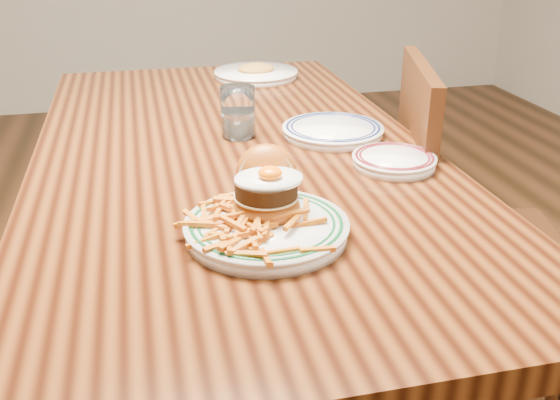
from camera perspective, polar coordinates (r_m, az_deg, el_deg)
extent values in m
cube|color=black|center=(1.39, -4.28, 3.89)|extent=(0.85, 1.60, 0.05)
cylinder|color=black|center=(2.21, -16.45, 0.58)|extent=(0.07, 0.07, 0.70)
cylinder|color=black|center=(2.27, 2.15, 2.31)|extent=(0.07, 0.07, 0.70)
cube|color=#3F1D0D|center=(1.68, 17.85, -4.33)|extent=(0.52, 0.52, 0.04)
cube|color=#3F1D0D|center=(1.54, 12.13, 3.78)|extent=(0.15, 0.42, 0.45)
cylinder|color=#3F1D0D|center=(2.00, 20.89, -7.52)|extent=(0.04, 0.04, 0.41)
cylinder|color=#3F1D0D|center=(1.91, 10.41, -7.59)|extent=(0.04, 0.04, 0.41)
cylinder|color=#3F1D0D|center=(1.62, 11.87, -14.47)|extent=(0.04, 0.04, 0.41)
cylinder|color=white|center=(0.99, -1.24, -2.84)|extent=(0.26, 0.26, 0.02)
cylinder|color=white|center=(0.99, -1.25, -2.18)|extent=(0.26, 0.26, 0.01)
torus|color=#0D4A23|center=(0.98, -1.25, -2.08)|extent=(0.24, 0.24, 0.01)
torus|color=#0D4A23|center=(0.98, -1.25, -2.08)|extent=(0.22, 0.22, 0.01)
ellipsoid|color=#984E13|center=(1.01, -1.25, -0.60)|extent=(0.11, 0.11, 0.05)
cylinder|color=#CDB880|center=(1.00, -1.26, 0.35)|extent=(0.10, 0.10, 0.00)
cylinder|color=black|center=(0.99, -1.26, 1.12)|extent=(0.10, 0.10, 0.03)
ellipsoid|color=white|center=(0.99, -1.04, 1.95)|extent=(0.11, 0.09, 0.01)
ellipsoid|color=#FF6905|center=(0.98, -0.91, 2.47)|extent=(0.04, 0.04, 0.02)
ellipsoid|color=#984E13|center=(1.05, -1.24, 2.35)|extent=(0.12, 0.11, 0.12)
cylinder|color=#CDB880|center=(1.04, -1.25, 1.91)|extent=(0.10, 0.05, 0.09)
cylinder|color=white|center=(1.29, 10.37, 3.36)|extent=(0.17, 0.17, 0.02)
cylinder|color=white|center=(1.28, 10.41, 3.85)|extent=(0.17, 0.17, 0.01)
torus|color=#59141B|center=(1.28, 10.42, 3.93)|extent=(0.16, 0.16, 0.01)
torus|color=#59141B|center=(1.28, 10.42, 3.93)|extent=(0.14, 0.14, 0.01)
cube|color=silver|center=(1.30, 11.05, 4.10)|extent=(0.08, 0.09, 0.00)
cylinder|color=white|center=(1.45, 4.84, 6.18)|extent=(0.23, 0.23, 0.02)
cylinder|color=white|center=(1.45, 4.86, 6.61)|extent=(0.23, 0.23, 0.01)
torus|color=#0E1A4A|center=(1.45, 4.86, 6.68)|extent=(0.22, 0.22, 0.01)
torus|color=#0E1A4A|center=(1.45, 4.86, 6.68)|extent=(0.19, 0.19, 0.00)
cylinder|color=white|center=(1.43, -3.86, 8.03)|extent=(0.08, 0.08, 0.12)
cylinder|color=silver|center=(1.44, -3.83, 6.99)|extent=(0.07, 0.07, 0.06)
cylinder|color=white|center=(1.97, -2.21, 11.32)|extent=(0.25, 0.25, 0.02)
cylinder|color=white|center=(1.97, -2.21, 11.66)|extent=(0.26, 0.26, 0.01)
ellipsoid|color=gold|center=(1.97, -2.21, 11.90)|extent=(0.11, 0.09, 0.03)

